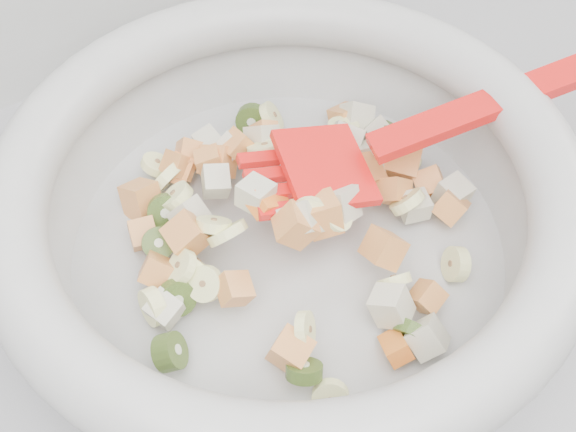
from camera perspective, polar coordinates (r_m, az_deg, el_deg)
counter at (r=0.98m, az=9.89°, el=-14.02°), size 2.00×0.60×0.90m
mixing_bowl at (r=0.48m, az=0.07°, el=0.90°), size 0.48×0.39×0.12m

